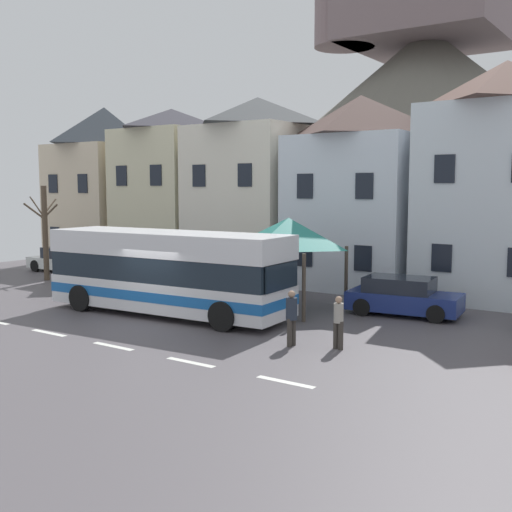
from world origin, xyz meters
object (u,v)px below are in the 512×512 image
Objects in this scene: hilltop_castle at (425,133)px; parked_car_03 at (150,269)px; parked_car_00 at (403,297)px; pedestrian_00 at (338,321)px; parked_car_02 at (66,260)px; townhouse_00 at (106,185)px; townhouse_01 at (173,190)px; bare_tree_00 at (45,231)px; townhouse_02 at (258,187)px; townhouse_03 at (359,192)px; bus_shelter at (288,233)px; pedestrian_01 at (292,315)px; transit_bus at (167,273)px; public_bench at (269,285)px; townhouse_04 at (502,181)px.

parked_car_03 is at bearing -99.76° from hilltop_castle.
pedestrian_00 is at bearing -93.48° from parked_car_00.
hilltop_castle is 9.00× the size of parked_car_02.
townhouse_00 is at bearing -120.09° from hilltop_castle.
bare_tree_00 is (-2.15, -7.18, -2.06)m from townhouse_01.
townhouse_02 is 16.07m from pedestrian_00.
parked_car_00 is at bearing -50.42° from townhouse_03.
townhouse_00 is 19.18m from bus_shelter.
bare_tree_00 is (-14.07, -0.51, -0.44)m from bus_shelter.
parked_car_02 is 20.01m from pedestrian_01.
townhouse_01 is 1.02× the size of townhouse_03.
transit_bus reaches higher than parked_car_03.
parked_car_00 is (4.22, -5.10, -3.77)m from townhouse_03.
parked_car_02 is (-15.75, 2.07, -2.28)m from bus_shelter.
transit_bus is 11.39m from bare_tree_00.
public_bench is (7.32, -0.22, -0.13)m from parked_car_03.
hilltop_castle reaches higher than pedestrian_01.
transit_bus is 7.55m from pedestrian_00.
bus_shelter is 16.05m from parked_car_02.
transit_bus is at bearing -41.08° from parked_car_03.
transit_bus is 5.70m from public_bench.
bus_shelter is 2.31× the size of pedestrian_00.
parked_car_00 is (9.11, -27.49, -8.29)m from hilltop_castle.
townhouse_01 is 2.16× the size of parked_car_00.
townhouse_02 is 5.41× the size of public_bench.
public_bench is (0.82, 5.54, -1.07)m from transit_bus.
bus_shelter is 10.16m from parked_car_03.
pedestrian_01 is (3.19, -11.33, -3.51)m from townhouse_03.
townhouse_01 reaches higher than transit_bus.
parked_car_03 reaches higher than public_bench.
bus_shelter is at bearing 135.29° from pedestrian_00.
townhouse_01 reaches higher than townhouse_03.
parked_car_03 is at bearing 134.99° from transit_bus.
townhouse_02 is at bearing 174.87° from townhouse_03.
bus_shelter is at bearing -166.68° from parked_car_00.
hilltop_castle is 10.50× the size of parked_car_03.
townhouse_00 reaches higher than public_bench.
parked_car_03 is at bearing 154.55° from pedestrian_00.
public_bench is at bearing 167.77° from parked_car_00.
townhouse_01 is at bearing 179.38° from townhouse_03.
parked_car_02 is 2.91× the size of pedestrian_00.
parked_car_03 is at bearing 170.01° from parked_car_00.
townhouse_03 is 15.73m from bare_tree_00.
parked_car_02 is 6.15m from parked_car_03.
townhouse_03 is 6.72m from bus_shelter.
hilltop_castle reaches higher than public_bench.
bus_shelter is (-6.09, -7.12, -1.98)m from townhouse_04.
townhouse_00 is 6.71m from parked_car_02.
bus_shelter is at bearing 122.54° from pedestrian_01.
bare_tree_00 is (-13.92, -7.06, -1.95)m from townhouse_03.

